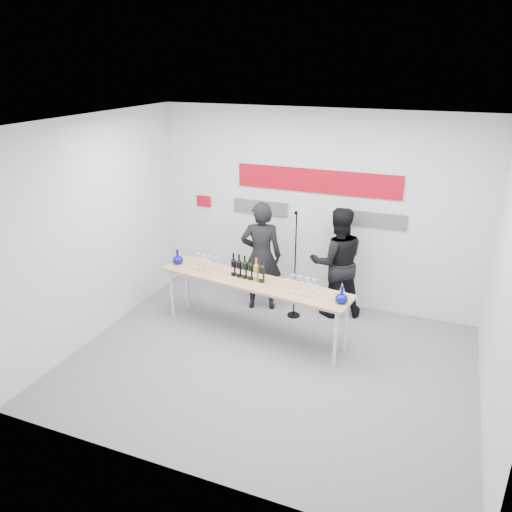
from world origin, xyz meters
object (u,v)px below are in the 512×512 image
at_px(tasting_table, 253,285).
at_px(mic_stand, 294,285).
at_px(presenter_left, 261,256).
at_px(presenter_right, 337,262).

bearing_deg(tasting_table, mic_stand, 71.00).
bearing_deg(mic_stand, presenter_left, -168.17).
height_order(presenter_left, mic_stand, presenter_left).
height_order(tasting_table, presenter_left, presenter_left).
bearing_deg(tasting_table, presenter_left, 112.03).
bearing_deg(mic_stand, presenter_right, 52.34).
relative_size(tasting_table, mic_stand, 1.69).
bearing_deg(presenter_right, tasting_table, 24.26).
distance_m(presenter_right, mic_stand, 0.72).
relative_size(presenter_right, mic_stand, 1.01).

